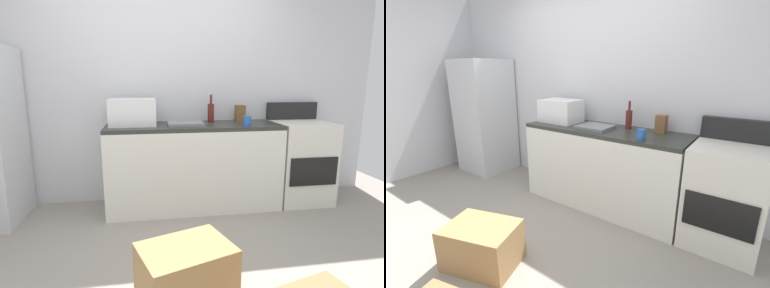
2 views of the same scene
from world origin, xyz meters
TOP-DOWN VIEW (x-y plane):
  - ground_plane at (0.00, 0.00)m, footprint 6.00×6.00m
  - wall_back at (0.00, 1.55)m, footprint 5.00×0.10m
  - kitchen_counter at (0.30, 1.20)m, footprint 1.80×0.60m
  - stove_oven at (1.52, 1.21)m, footprint 0.60×0.61m
  - microwave at (-0.32, 1.22)m, footprint 0.46×0.34m
  - sink_basin at (0.21, 1.16)m, footprint 0.36×0.32m
  - wine_bottle at (0.52, 1.34)m, footprint 0.07×0.07m
  - coffee_mug at (0.81, 0.99)m, footprint 0.08×0.08m
  - knife_block at (0.86, 1.37)m, footprint 0.10×0.10m
  - cardboard_box_medium at (0.02, -0.22)m, footprint 0.65×0.54m

SIDE VIEW (x-z plane):
  - ground_plane at x=0.00m, z-range 0.00..0.00m
  - cardboard_box_medium at x=0.02m, z-range 0.00..0.35m
  - kitchen_counter at x=0.30m, z-range 0.00..0.90m
  - stove_oven at x=1.52m, z-range -0.08..1.02m
  - sink_basin at x=0.21m, z-range 0.90..0.93m
  - coffee_mug at x=0.81m, z-range 0.90..1.00m
  - knife_block at x=0.86m, z-range 0.90..1.08m
  - wine_bottle at x=0.52m, z-range 0.86..1.16m
  - microwave at x=-0.32m, z-range 0.90..1.17m
  - wall_back at x=0.00m, z-range 0.00..2.60m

